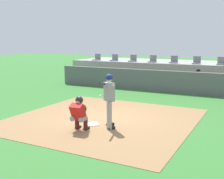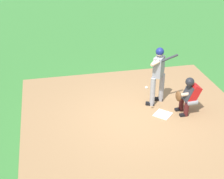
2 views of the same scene
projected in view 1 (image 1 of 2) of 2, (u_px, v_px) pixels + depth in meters
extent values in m
plane|color=#387A33|center=(103.00, 119.00, 10.44)|extent=(80.00, 80.00, 0.00)
cube|color=#9E754C|center=(103.00, 119.00, 10.44)|extent=(6.40, 6.40, 0.01)
cube|color=white|center=(92.00, 124.00, 9.73)|extent=(0.62, 0.62, 0.02)
cylinder|color=#99999E|center=(109.00, 113.00, 9.51)|extent=(0.15, 0.15, 0.92)
cylinder|color=#99999E|center=(110.00, 116.00, 9.10)|extent=(0.15, 0.15, 0.92)
cube|color=gray|center=(109.00, 92.00, 9.18)|extent=(0.45, 0.42, 0.60)
sphere|color=beige|center=(109.00, 79.00, 9.10)|extent=(0.21, 0.21, 0.21)
sphere|color=navy|center=(109.00, 77.00, 9.10)|extent=(0.24, 0.24, 0.24)
cylinder|color=beige|center=(106.00, 84.00, 9.40)|extent=(0.14, 0.26, 0.17)
cylinder|color=beige|center=(110.00, 85.00, 9.24)|extent=(0.48, 0.46, 0.18)
cylinder|color=#333338|center=(104.00, 84.00, 9.10)|extent=(0.23, 0.84, 0.24)
cube|color=black|center=(110.00, 124.00, 9.62)|extent=(0.21, 0.29, 0.09)
cube|color=black|center=(111.00, 128.00, 9.21)|extent=(0.21, 0.29, 0.09)
cylinder|color=gray|center=(74.00, 118.00, 9.06)|extent=(0.18, 0.33, 0.16)
cylinder|color=#4C1919|center=(77.00, 123.00, 9.23)|extent=(0.14, 0.14, 0.42)
cube|color=black|center=(78.00, 127.00, 9.32)|extent=(0.12, 0.25, 0.08)
cylinder|color=gray|center=(83.00, 119.00, 8.93)|extent=(0.18, 0.33, 0.16)
cylinder|color=#4C1919|center=(86.00, 124.00, 9.10)|extent=(0.14, 0.14, 0.42)
cube|color=black|center=(87.00, 129.00, 9.19)|extent=(0.12, 0.25, 0.08)
cube|color=red|center=(78.00, 112.00, 8.92)|extent=(0.42, 0.46, 0.57)
cube|color=#2D2D33|center=(80.00, 111.00, 9.02)|extent=(0.39, 0.27, 0.45)
sphere|color=beige|center=(79.00, 101.00, 8.93)|extent=(0.21, 0.21, 0.21)
sphere|color=#232328|center=(79.00, 100.00, 8.94)|extent=(0.25, 0.25, 0.25)
cylinder|color=beige|center=(80.00, 110.00, 9.13)|extent=(0.13, 0.46, 0.10)
ellipsoid|color=brown|center=(83.00, 109.00, 9.35)|extent=(0.29, 0.14, 0.30)
sphere|color=white|center=(100.00, 96.00, 10.01)|extent=(0.07, 0.07, 0.07)
cube|color=#59595E|center=(159.00, 81.00, 16.01)|extent=(13.00, 0.30, 1.20)
cube|color=olive|center=(164.00, 85.00, 16.95)|extent=(11.80, 0.44, 0.45)
cylinder|color=#939399|center=(194.00, 83.00, 15.87)|extent=(0.15, 0.40, 0.15)
cylinder|color=#939399|center=(193.00, 88.00, 15.74)|extent=(0.13, 0.13, 0.45)
cube|color=maroon|center=(193.00, 92.00, 15.73)|extent=(0.11, 0.24, 0.08)
cylinder|color=#939399|center=(199.00, 84.00, 15.75)|extent=(0.15, 0.40, 0.15)
cylinder|color=#939399|center=(198.00, 89.00, 15.62)|extent=(0.13, 0.13, 0.45)
cube|color=maroon|center=(198.00, 92.00, 15.61)|extent=(0.11, 0.24, 0.08)
cube|color=red|center=(198.00, 78.00, 15.96)|extent=(0.36, 0.22, 0.54)
sphere|color=tan|center=(198.00, 71.00, 15.89)|extent=(0.20, 0.20, 0.20)
sphere|color=black|center=(198.00, 71.00, 15.88)|extent=(0.22, 0.22, 0.22)
cylinder|color=tan|center=(194.00, 80.00, 15.94)|extent=(0.09, 0.41, 0.22)
cylinder|color=tan|center=(201.00, 81.00, 15.76)|extent=(0.09, 0.41, 0.22)
cube|color=#9E9E99|center=(179.00, 72.00, 19.84)|extent=(15.00, 4.40, 1.40)
cube|color=slate|center=(96.00, 60.00, 20.95)|extent=(0.46, 0.46, 0.08)
cube|color=slate|center=(98.00, 56.00, 21.08)|extent=(0.46, 0.06, 0.40)
cube|color=slate|center=(114.00, 60.00, 20.29)|extent=(0.46, 0.46, 0.08)
cube|color=slate|center=(115.00, 57.00, 20.42)|extent=(0.46, 0.06, 0.40)
cube|color=slate|center=(132.00, 61.00, 19.63)|extent=(0.46, 0.46, 0.08)
cube|color=slate|center=(134.00, 58.00, 19.77)|extent=(0.46, 0.06, 0.40)
cube|color=slate|center=(152.00, 62.00, 18.98)|extent=(0.46, 0.46, 0.08)
cube|color=slate|center=(153.00, 58.00, 19.11)|extent=(0.46, 0.06, 0.40)
cube|color=slate|center=(173.00, 63.00, 18.32)|extent=(0.46, 0.46, 0.08)
cube|color=slate|center=(174.00, 59.00, 18.45)|extent=(0.46, 0.06, 0.40)
cube|color=slate|center=(196.00, 63.00, 17.66)|extent=(0.46, 0.46, 0.08)
cube|color=slate|center=(197.00, 59.00, 17.79)|extent=(0.46, 0.06, 0.40)
cube|color=slate|center=(221.00, 64.00, 17.00)|extent=(0.46, 0.46, 0.08)
cube|color=slate|center=(221.00, 60.00, 17.14)|extent=(0.46, 0.06, 0.40)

